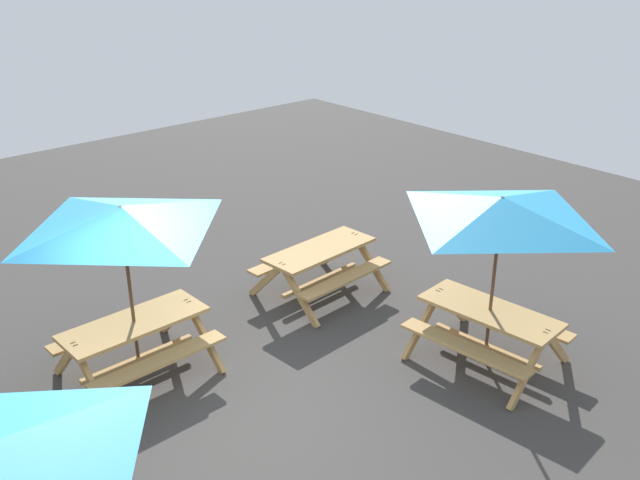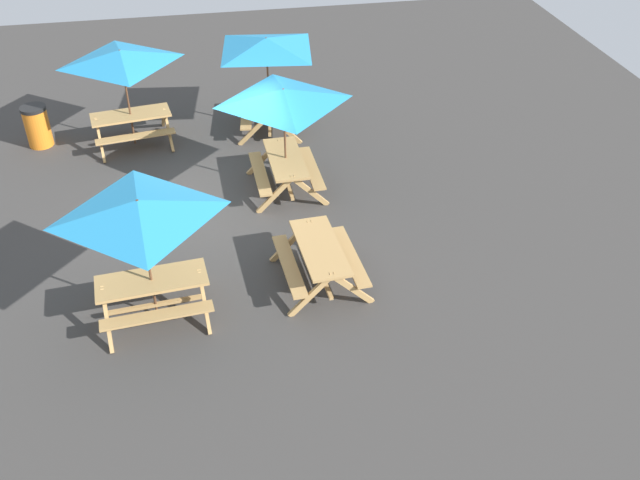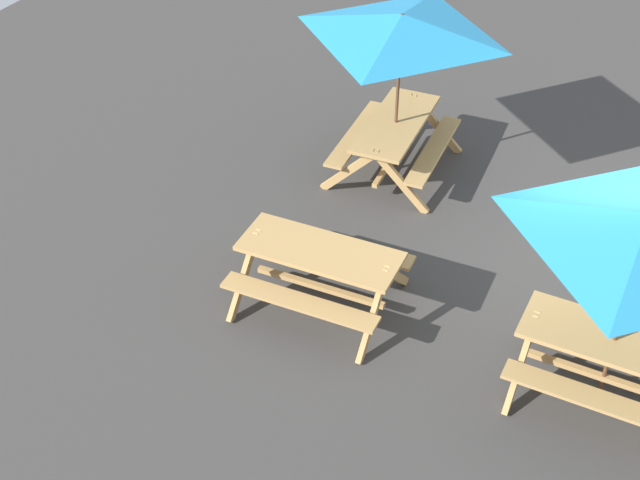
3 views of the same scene
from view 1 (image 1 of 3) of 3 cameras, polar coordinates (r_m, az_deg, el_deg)
ground_plane at (r=8.66m, az=-8.72°, el=-13.85°), size 24.00×24.00×0.00m
picnic_table_0 at (r=10.93m, az=0.00°, el=-1.62°), size 1.88×1.63×0.81m
picnic_table_1 at (r=8.89m, az=14.20°, el=1.48°), size 2.17×2.17×2.34m
picnic_table_4 at (r=8.66m, az=-15.49°, el=0.73°), size 2.04×2.04×2.34m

